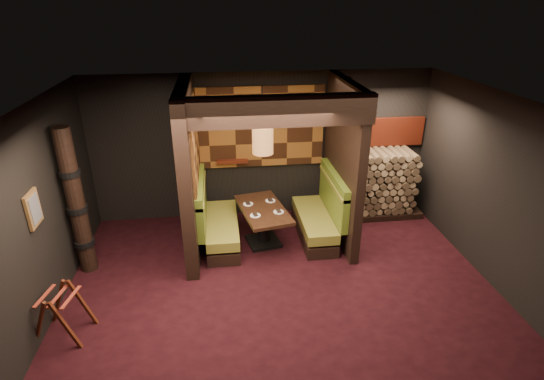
{
  "coord_description": "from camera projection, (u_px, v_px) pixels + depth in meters",
  "views": [
    {
      "loc": [
        -0.81,
        -5.04,
        4.09
      ],
      "look_at": [
        0.0,
        1.3,
        1.15
      ],
      "focal_mm": 28.0,
      "sensor_mm": 36.0,
      "label": 1
    }
  ],
  "objects": [
    {
      "name": "floor",
      "position": [
        283.0,
        296.0,
        6.35
      ],
      "size": [
        6.5,
        5.5,
        0.02
      ],
      "primitive_type": "cube",
      "color": "black",
      "rests_on": "ground"
    },
    {
      "name": "ceiling",
      "position": [
        286.0,
        107.0,
        5.15
      ],
      "size": [
        6.5,
        5.5,
        0.02
      ],
      "primitive_type": "cube",
      "color": "black",
      "rests_on": "ground"
    },
    {
      "name": "wall_back",
      "position": [
        262.0,
        146.0,
        8.24
      ],
      "size": [
        6.5,
        0.02,
        2.85
      ],
      "primitive_type": "cube",
      "color": "black",
      "rests_on": "ground"
    },
    {
      "name": "wall_front",
      "position": [
        339.0,
        376.0,
        3.26
      ],
      "size": [
        6.5,
        0.02,
        2.85
      ],
      "primitive_type": "cube",
      "color": "black",
      "rests_on": "ground"
    },
    {
      "name": "wall_left",
      "position": [
        30.0,
        226.0,
        5.37
      ],
      "size": [
        0.02,
        5.5,
        2.85
      ],
      "primitive_type": "cube",
      "color": "black",
      "rests_on": "ground"
    },
    {
      "name": "wall_right",
      "position": [
        507.0,
        198.0,
        6.13
      ],
      "size": [
        0.02,
        5.5,
        2.85
      ],
      "primitive_type": "cube",
      "color": "black",
      "rests_on": "ground"
    },
    {
      "name": "partition_left",
      "position": [
        189.0,
        171.0,
        7.08
      ],
      "size": [
        0.2,
        2.2,
        2.85
      ],
      "primitive_type": "cube",
      "color": "black",
      "rests_on": "floor"
    },
    {
      "name": "partition_right",
      "position": [
        343.0,
        162.0,
        7.43
      ],
      "size": [
        0.15,
        2.1,
        2.85
      ],
      "primitive_type": "cube",
      "color": "black",
      "rests_on": "floor"
    },
    {
      "name": "header_beam",
      "position": [
        276.0,
        111.0,
        5.87
      ],
      "size": [
        2.85,
        0.18,
        0.44
      ],
      "primitive_type": "cube",
      "color": "black",
      "rests_on": "partition_left"
    },
    {
      "name": "tapa_back_panel",
      "position": [
        261.0,
        127.0,
        8.02
      ],
      "size": [
        2.4,
        0.06,
        1.55
      ],
      "primitive_type": "cube",
      "color": "#955922",
      "rests_on": "wall_back"
    },
    {
      "name": "tapa_side_panel",
      "position": [
        195.0,
        143.0,
        7.07
      ],
      "size": [
        0.04,
        1.85,
        1.45
      ],
      "primitive_type": "cube",
      "color": "#955922",
      "rests_on": "partition_left"
    },
    {
      "name": "lacquer_shelf",
      "position": [
        232.0,
        161.0,
        8.17
      ],
      "size": [
        0.6,
        0.12,
        0.07
      ],
      "primitive_type": "cube",
      "color": "#581D10",
      "rests_on": "wall_back"
    },
    {
      "name": "booth_bench_left",
      "position": [
        216.0,
        223.0,
        7.55
      ],
      "size": [
        0.68,
        1.6,
        1.14
      ],
      "color": "black",
      "rests_on": "floor"
    },
    {
      "name": "booth_bench_right",
      "position": [
        320.0,
        216.0,
        7.77
      ],
      "size": [
        0.68,
        1.6,
        1.14
      ],
      "color": "black",
      "rests_on": "floor"
    },
    {
      "name": "dining_table",
      "position": [
        263.0,
        220.0,
        7.51
      ],
      "size": [
        0.97,
        1.45,
        0.7
      ],
      "color": "black",
      "rests_on": "floor"
    },
    {
      "name": "place_settings",
      "position": [
        263.0,
        208.0,
        7.41
      ],
      "size": [
        0.68,
        0.71,
        0.03
      ],
      "color": "white",
      "rests_on": "dining_table"
    },
    {
      "name": "pendant_lamp",
      "position": [
        263.0,
        140.0,
        6.84
      ],
      "size": [
        0.34,
        0.34,
        1.11
      ],
      "color": "brown",
      "rests_on": "ceiling"
    },
    {
      "name": "framed_picture",
      "position": [
        33.0,
        209.0,
        5.39
      ],
      "size": [
        0.05,
        0.36,
        0.46
      ],
      "color": "brown",
      "rests_on": "wall_left"
    },
    {
      "name": "luggage_rack",
      "position": [
        61.0,
        311.0,
        5.48
      ],
      "size": [
        0.77,
        0.61,
        0.75
      ],
      "color": "#461B0D",
      "rests_on": "floor"
    },
    {
      "name": "totem_column",
      "position": [
        76.0,
        204.0,
        6.49
      ],
      "size": [
        0.31,
        0.31,
        2.4
      ],
      "color": "black",
      "rests_on": "floor"
    },
    {
      "name": "firewood_stack",
      "position": [
        379.0,
        183.0,
        8.44
      ],
      "size": [
        1.73,
        0.7,
        1.36
      ],
      "color": "black",
      "rests_on": "floor"
    },
    {
      "name": "mosaic_header",
      "position": [
        378.0,
        132.0,
        8.34
      ],
      "size": [
        1.83,
        0.1,
        0.56
      ],
      "primitive_type": "cube",
      "color": "maroon",
      "rests_on": "wall_back"
    },
    {
      "name": "bay_front_post",
      "position": [
        343.0,
        157.0,
        7.68
      ],
      "size": [
        0.08,
        0.08,
        2.85
      ],
      "primitive_type": "cube",
      "color": "black",
      "rests_on": "floor"
    }
  ]
}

